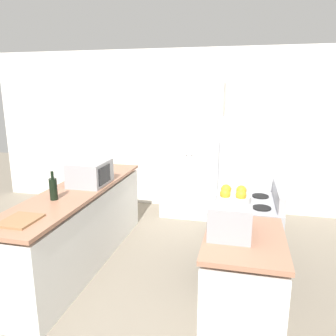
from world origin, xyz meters
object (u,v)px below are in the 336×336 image
pantry_cabinet (192,151)px  fruit_bowl (233,196)px  toaster_oven (230,217)px  microwave (90,173)px  refrigerator (250,185)px  wine_bottle (53,188)px  stove (245,242)px

pantry_cabinet → fruit_bowl: pantry_cabinet is taller
fruit_bowl → toaster_oven: bearing=176.3°
pantry_cabinet → microwave: (-0.93, -1.62, -0.01)m
refrigerator → wine_bottle: refrigerator is taller
wine_bottle → fruit_bowl: 1.82m
refrigerator → fruit_bowl: 1.61m
refrigerator → wine_bottle: size_ratio=5.66×
stove → wine_bottle: bearing=-168.2°
stove → wine_bottle: wine_bottle is taller
refrigerator → microwave: 1.92m
toaster_oven → fruit_bowl: fruit_bowl is taller
stove → refrigerator: refrigerator is taller
refrigerator → toaster_oven: size_ratio=3.67×
pantry_cabinet → stove: pantry_cabinet is taller
stove → wine_bottle: (-1.89, -0.39, 0.55)m
toaster_oven → wine_bottle: bearing=167.9°
microwave → pantry_cabinet: bearing=60.0°
stove → toaster_oven: 0.96m
wine_bottle → refrigerator: bearing=31.7°
refrigerator → toaster_oven: refrigerator is taller
stove → microwave: microwave is taller
pantry_cabinet → wine_bottle: size_ratio=7.04×
refrigerator → fruit_bowl: bearing=-95.6°
microwave → fruit_bowl: 1.92m
wine_bottle → toaster_oven: wine_bottle is taller
refrigerator → toaster_oven: bearing=-96.1°
refrigerator → toaster_oven: 1.58m
microwave → wine_bottle: 0.59m
microwave → wine_bottle: size_ratio=1.63×
pantry_cabinet → toaster_oven: (0.71, -2.57, -0.01)m
microwave → fruit_bowl: bearing=-30.0°
toaster_oven → microwave: bearing=149.8°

